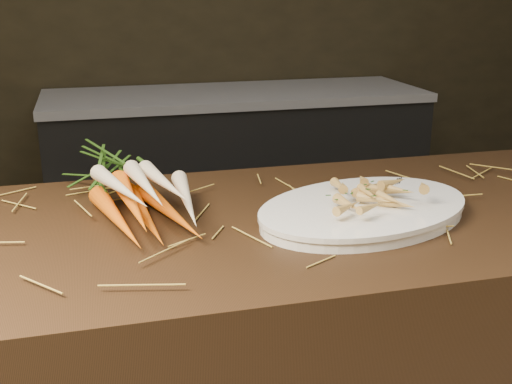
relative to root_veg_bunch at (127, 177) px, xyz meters
The scene contains 6 objects.
back_counter 1.89m from the root_veg_bunch, 69.94° to the left, with size 1.82×0.62×0.84m.
straw_bedding 0.37m from the root_veg_bunch, 29.09° to the right, with size 1.40×0.60×0.02m, color olive, non-canonical shape.
root_veg_bunch is the anchor object (origin of this frame).
serving_platter 0.50m from the root_veg_bunch, 27.17° to the right, with size 0.45×0.30×0.02m, color white, non-canonical shape.
roasted_veg_heap 0.49m from the root_veg_bunch, 27.17° to the right, with size 0.22×0.16×0.05m, color #B68F3A, non-canonical shape.
serving_fork 0.63m from the root_veg_bunch, 17.66° to the right, with size 0.02×0.17×0.00m, color silver.
Camera 1 is at (-0.38, -0.83, 1.34)m, focal length 45.00 mm.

